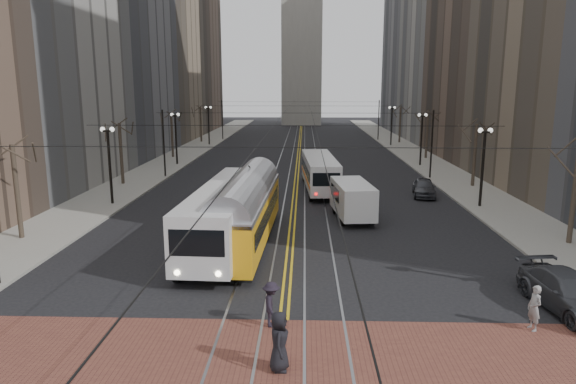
# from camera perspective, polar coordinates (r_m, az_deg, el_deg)

# --- Properties ---
(ground) EXTENTS (260.00, 260.00, 0.00)m
(ground) POSITION_cam_1_polar(r_m,az_deg,el_deg) (21.16, -0.37, -12.89)
(ground) COLOR black
(ground) RESTS_ON ground
(sidewalk_left) EXTENTS (5.00, 140.00, 0.15)m
(sidewalk_left) POSITION_cam_1_polar(r_m,az_deg,el_deg) (66.71, -11.86, 3.91)
(sidewalk_left) COLOR gray
(sidewalk_left) RESTS_ON ground
(sidewalk_right) EXTENTS (5.00, 140.00, 0.15)m
(sidewalk_right) POSITION_cam_1_polar(r_m,az_deg,el_deg) (66.37, 14.26, 3.76)
(sidewalk_right) COLOR gray
(sidewalk_right) RESTS_ON ground
(crosswalk_band) EXTENTS (25.00, 6.00, 0.01)m
(crosswalk_band) POSITION_cam_1_polar(r_m,az_deg,el_deg) (17.60, -0.90, -18.28)
(crosswalk_band) COLOR brown
(crosswalk_band) RESTS_ON ground
(streetcar_rails) EXTENTS (4.80, 130.00, 0.02)m
(streetcar_rails) POSITION_cam_1_polar(r_m,az_deg,el_deg) (64.83, 1.17, 3.88)
(streetcar_rails) COLOR gray
(streetcar_rails) RESTS_ON ground
(centre_lines) EXTENTS (0.42, 130.00, 0.01)m
(centre_lines) POSITION_cam_1_polar(r_m,az_deg,el_deg) (64.83, 1.17, 3.88)
(centre_lines) COLOR gold
(centre_lines) RESTS_ON ground
(building_left_mid) EXTENTS (16.00, 20.00, 34.00)m
(building_left_mid) POSITION_cam_1_polar(r_m,az_deg,el_deg) (70.79, -20.96, 17.59)
(building_left_mid) COLOR slate
(building_left_mid) RESTS_ON ground
(building_left_far) EXTENTS (16.00, 20.00, 40.00)m
(building_left_far) POSITION_cam_1_polar(r_m,az_deg,el_deg) (109.03, -12.68, 17.30)
(building_left_far) COLOR brown
(building_left_far) RESTS_ON ground
(building_right_mid) EXTENTS (16.00, 20.00, 34.00)m
(building_right_mid) POSITION_cam_1_polar(r_m,az_deg,el_deg) (70.25, 23.60, 17.45)
(building_right_mid) COLOR brown
(building_right_mid) RESTS_ON ground
(building_right_far) EXTENTS (16.00, 20.00, 40.00)m
(building_right_far) POSITION_cam_1_polar(r_m,az_deg,el_deg) (108.68, 15.71, 17.17)
(building_right_far) COLOR slate
(building_right_far) RESTS_ON ground
(lamp_posts) EXTENTS (27.60, 57.20, 5.60)m
(lamp_posts) POSITION_cam_1_polar(r_m,az_deg,el_deg) (48.36, 0.94, 4.55)
(lamp_posts) COLOR black
(lamp_posts) RESTS_ON ground
(street_trees) EXTENTS (31.68, 53.28, 5.60)m
(street_trees) POSITION_cam_1_polar(r_m,az_deg,el_deg) (54.81, 1.05, 5.39)
(street_trees) COLOR #382D23
(street_trees) RESTS_ON ground
(trolley_wires) EXTENTS (25.96, 120.00, 6.60)m
(trolley_wires) POSITION_cam_1_polar(r_m,az_deg,el_deg) (54.30, 1.05, 6.37)
(trolley_wires) COLOR black
(trolley_wires) RESTS_ON ground
(transit_bus) EXTENTS (3.43, 13.64, 3.38)m
(transit_bus) POSITION_cam_1_polar(r_m,az_deg,el_deg) (28.72, -6.74, -2.73)
(transit_bus) COLOR silver
(transit_bus) RESTS_ON ground
(streetcar) EXTENTS (2.96, 13.45, 3.15)m
(streetcar) POSITION_cam_1_polar(r_m,az_deg,el_deg) (29.09, -4.64, -2.73)
(streetcar) COLOR #F1A715
(streetcar) RESTS_ON ground
(rear_bus) EXTENTS (3.10, 11.21, 2.89)m
(rear_bus) POSITION_cam_1_polar(r_m,az_deg,el_deg) (44.08, 3.53, 2.05)
(rear_bus) COLOR silver
(rear_bus) RESTS_ON ground
(cargo_van) EXTENTS (2.77, 5.81, 2.48)m
(cargo_van) POSITION_cam_1_polar(r_m,az_deg,el_deg) (34.69, 7.17, -1.00)
(cargo_van) COLOR silver
(cargo_van) RESTS_ON ground
(sedan_grey) EXTENTS (2.33, 4.47, 1.45)m
(sedan_grey) POSITION_cam_1_polar(r_m,az_deg,el_deg) (43.13, 14.87, 0.49)
(sedan_grey) COLOR #3D3F45
(sedan_grey) RESTS_ON ground
(sedan_parked) EXTENTS (2.75, 5.41, 1.51)m
(sedan_parked) POSITION_cam_1_polar(r_m,az_deg,el_deg) (23.57, 28.75, -9.78)
(sedan_parked) COLOR #3C3E43
(sedan_parked) RESTS_ON ground
(pedestrian_a) EXTENTS (0.66, 0.98, 1.94)m
(pedestrian_a) POSITION_cam_1_polar(r_m,az_deg,el_deg) (16.68, -0.98, -16.24)
(pedestrian_a) COLOR black
(pedestrian_a) RESTS_ON crosswalk_band
(pedestrian_b) EXTENTS (0.53, 0.69, 1.71)m
(pedestrian_b) POSITION_cam_1_polar(r_m,az_deg,el_deg) (21.17, 25.70, -11.54)
(pedestrian_b) COLOR gray
(pedestrian_b) RESTS_ON crosswalk_band
(pedestrian_d) EXTENTS (0.77, 1.18, 1.72)m
(pedestrian_d) POSITION_cam_1_polar(r_m,az_deg,el_deg) (19.45, -1.88, -12.36)
(pedestrian_d) COLOR black
(pedestrian_d) RESTS_ON crosswalk_band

